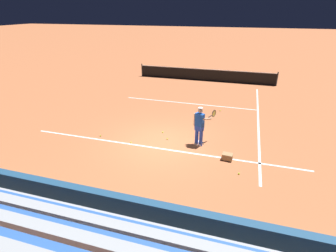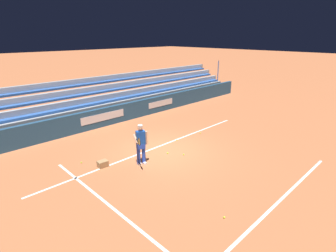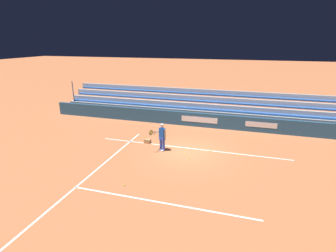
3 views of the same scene
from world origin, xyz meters
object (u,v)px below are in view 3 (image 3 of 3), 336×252
Objects in this scene: tennis_ball_toward_net at (185,153)px; tennis_ball_midcourt at (189,158)px; ball_box_cardboard at (148,141)px; tennis_ball_stray_back at (146,137)px; tennis_ball_near_player at (124,185)px; tennis_player at (162,137)px; tennis_ball_on_baseline at (211,151)px; tennis_ball_by_box at (238,155)px.

tennis_ball_midcourt is at bearing 124.32° from tennis_ball_toward_net.
ball_box_cardboard is 2.92m from tennis_ball_toward_net.
tennis_ball_toward_net is at bearing 149.90° from tennis_ball_stray_back.
ball_box_cardboard is at bearing -80.65° from tennis_ball_near_player.
tennis_player is 25.98× the size of tennis_ball_on_baseline.
tennis_ball_near_player is 1.00× the size of tennis_ball_midcourt.
tennis_ball_by_box is 1.00× the size of tennis_ball_midcourt.
tennis_ball_toward_net is 1.64m from tennis_ball_on_baseline.
tennis_ball_on_baseline is 1.00× the size of tennis_ball_by_box.
tennis_ball_on_baseline and tennis_ball_stray_back have the same top height.
tennis_ball_midcourt is at bearing 53.89° from tennis_ball_on_baseline.
ball_box_cardboard is at bearing -35.09° from tennis_player.
tennis_ball_stray_back is 4.42m from tennis_ball_midcourt.
tennis_ball_toward_net and tennis_ball_on_baseline have the same top height.
tennis_ball_on_baseline is at bearing -6.98° from tennis_ball_by_box.
tennis_ball_by_box is (-6.31, 1.29, 0.00)m from tennis_ball_stray_back.
tennis_ball_midcourt is (-2.29, -3.73, 0.00)m from tennis_ball_near_player.
tennis_ball_toward_net is 0.73m from tennis_ball_midcourt.
tennis_ball_stray_back is at bearing -45.36° from tennis_player.
tennis_player is 4.51m from tennis_ball_near_player.
tennis_ball_by_box is (-1.63, 0.20, 0.00)m from tennis_ball_on_baseline.
ball_box_cardboard is 5.82m from tennis_ball_by_box.
tennis_ball_midcourt is at bearing 145.80° from tennis_ball_stray_back.
tennis_player is 25.98× the size of tennis_ball_stray_back.
tennis_ball_by_box is at bearing -169.01° from tennis_ball_toward_net.
tennis_ball_stray_back is at bearing -77.57° from tennis_ball_near_player.
tennis_ball_stray_back is (3.25, -1.88, 0.00)m from tennis_ball_toward_net.
tennis_player is 25.98× the size of tennis_ball_midcourt.
tennis_player is 1.70m from tennis_ball_toward_net.
tennis_ball_toward_net is at bearing -113.44° from tennis_ball_near_player.
tennis_ball_near_player is 6.36m from tennis_ball_stray_back.
tennis_player is 25.98× the size of tennis_ball_by_box.
tennis_ball_by_box is (-5.81, 0.39, -0.10)m from ball_box_cardboard.
tennis_ball_near_player and tennis_ball_midcourt have the same top height.
tennis_ball_toward_net and tennis_ball_midcourt have the same top height.
ball_box_cardboard is (1.29, -0.91, -0.76)m from tennis_player.
tennis_ball_near_player is at bearing 99.35° from ball_box_cardboard.
tennis_ball_stray_back and tennis_ball_midcourt have the same top height.
tennis_ball_toward_net is 3.75m from tennis_ball_stray_back.
tennis_ball_stray_back and tennis_ball_by_box have the same top height.
tennis_ball_near_player and tennis_ball_toward_net have the same top height.
ball_box_cardboard is 4.19m from tennis_ball_on_baseline.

